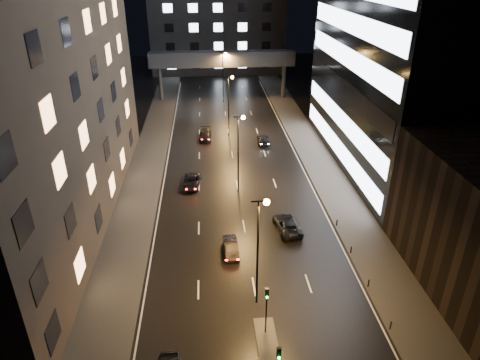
% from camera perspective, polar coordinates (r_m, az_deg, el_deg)
% --- Properties ---
extents(ground, '(160.00, 160.00, 0.00)m').
position_cam_1_polar(ground, '(65.35, -1.06, 3.42)').
color(ground, black).
rests_on(ground, ground).
extents(sidewalk_left, '(5.00, 110.00, 0.15)m').
position_cam_1_polar(sidewalk_left, '(61.30, -12.49, 1.17)').
color(sidewalk_left, '#383533').
rests_on(sidewalk_left, ground).
extents(sidewalk_right, '(5.00, 110.00, 0.15)m').
position_cam_1_polar(sidewalk_right, '(62.79, 10.71, 1.99)').
color(sidewalk_right, '#383533').
rests_on(sidewalk_right, ground).
extents(building_left, '(15.00, 48.00, 40.00)m').
position_cam_1_polar(building_left, '(48.06, -28.97, 16.54)').
color(building_left, '#2D2319').
rests_on(building_left, ground).
extents(building_far, '(34.00, 14.00, 25.00)m').
position_cam_1_polar(building_far, '(118.66, -3.07, 20.32)').
color(building_far, '#333335').
rests_on(building_far, ground).
extents(skybridge, '(30.00, 3.00, 10.00)m').
position_cam_1_polar(skybridge, '(91.63, -2.38, 15.75)').
color(skybridge, '#333335').
rests_on(skybridge, ground).
extents(median_island, '(1.60, 8.00, 0.15)m').
position_cam_1_polar(median_island, '(34.16, 4.02, -22.66)').
color(median_island, '#383533').
rests_on(median_island, ground).
extents(traffic_signal_near, '(0.28, 0.34, 4.40)m').
position_cam_1_polar(traffic_signal_near, '(33.68, 3.55, -16.11)').
color(traffic_signal_near, black).
rests_on(traffic_signal_near, median_island).
extents(bollard_row, '(0.12, 25.12, 0.90)m').
position_cam_1_polar(bollard_row, '(39.26, 18.02, -15.41)').
color(bollard_row, black).
rests_on(bollard_row, ground).
extents(streetlight_near, '(1.45, 0.50, 10.15)m').
position_cam_1_polar(streetlight_near, '(34.22, 2.67, -7.95)').
color(streetlight_near, black).
rests_on(streetlight_near, ground).
extents(streetlight_mid_a, '(1.45, 0.50, 10.15)m').
position_cam_1_polar(streetlight_mid_a, '(51.81, -0.07, 4.75)').
color(streetlight_mid_a, black).
rests_on(streetlight_mid_a, ground).
extents(streetlight_mid_b, '(1.45, 0.50, 10.15)m').
position_cam_1_polar(streetlight_mid_b, '(70.69, -1.40, 10.85)').
color(streetlight_mid_b, black).
rests_on(streetlight_mid_b, ground).
extents(streetlight_far, '(1.45, 0.50, 10.15)m').
position_cam_1_polar(streetlight_far, '(90.06, -2.19, 14.36)').
color(streetlight_far, black).
rests_on(streetlight_far, ground).
extents(car_away_b, '(1.55, 3.95, 1.28)m').
position_cam_1_polar(car_away_b, '(43.32, -1.22, -8.99)').
color(car_away_b, black).
rests_on(car_away_b, ground).
extents(car_away_c, '(2.76, 4.99, 1.32)m').
position_cam_1_polar(car_away_c, '(55.94, -6.52, -0.26)').
color(car_away_c, black).
rests_on(car_away_c, ground).
extents(car_away_d, '(2.15, 4.92, 1.41)m').
position_cam_1_polar(car_away_d, '(71.32, -4.66, 6.01)').
color(car_away_d, black).
rests_on(car_away_d, ground).
extents(car_toward_a, '(2.90, 5.27, 1.40)m').
position_cam_1_polar(car_toward_a, '(46.92, 6.32, -5.97)').
color(car_toward_a, black).
rests_on(car_toward_a, ground).
extents(car_toward_b, '(2.08, 4.58, 1.30)m').
position_cam_1_polar(car_toward_b, '(69.42, 3.09, 5.42)').
color(car_toward_b, black).
rests_on(car_toward_b, ground).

